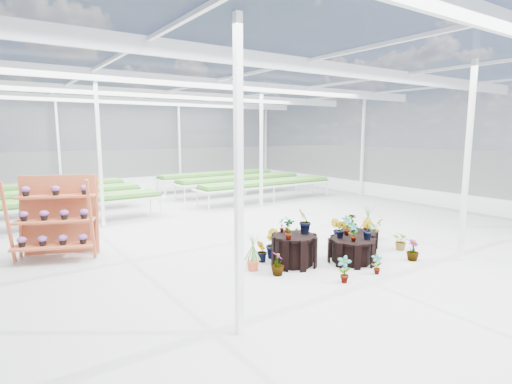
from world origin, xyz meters
TOP-DOWN VIEW (x-y plane):
  - ground_plane at (0.00, 0.00)m, footprint 24.00×24.00m
  - greenhouse_shell at (0.00, 0.00)m, footprint 18.00×24.00m
  - steel_frame at (0.00, 0.00)m, footprint 18.00×24.00m
  - nursery_benches at (0.00, 7.20)m, footprint 16.00×7.00m
  - plinth_tall at (-0.37, -2.09)m, footprint 1.24×1.24m
  - plinth_mid at (0.83, -2.69)m, footprint 1.22×1.22m
  - plinth_low at (1.83, -1.99)m, footprint 1.04×1.04m
  - shelf_rack at (-4.66, 1.41)m, footprint 2.05×1.60m
  - nursery_plants at (0.94, -1.91)m, footprint 4.77×2.78m

SIDE VIEW (x-z plane):
  - ground_plane at x=0.00m, z-range 0.00..0.00m
  - plinth_low at x=1.83m, z-range 0.00..0.42m
  - plinth_mid at x=0.83m, z-range 0.00..0.55m
  - plinth_tall at x=-0.37m, z-range 0.00..0.68m
  - nursery_benches at x=0.00m, z-range 0.00..0.84m
  - nursery_plants at x=0.94m, z-range -0.17..1.10m
  - shelf_rack at x=-4.66m, z-range 0.00..1.93m
  - greenhouse_shell at x=0.00m, z-range 0.00..4.50m
  - steel_frame at x=0.00m, z-range 0.00..4.50m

